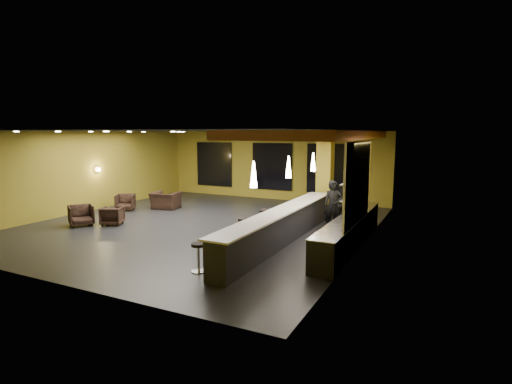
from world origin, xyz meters
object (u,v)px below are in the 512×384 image
at_px(armchair_b, 112,216).
at_px(bar_stool_1, 226,242).
at_px(pendant_1, 289,167).
at_px(staff_c, 348,200).
at_px(bar_stool_5, 294,207).
at_px(armchair_d, 165,200).
at_px(staff_b, 343,205).
at_px(bar_stool_2, 244,228).
at_px(prep_counter, 349,232).
at_px(armchair_c, 125,202).
at_px(bar_counter, 282,227).
at_px(armchair_a, 81,215).
at_px(pendant_2, 313,162).
at_px(pendant_0, 254,174).
at_px(column, 325,174).
at_px(bar_stool_0, 198,254).
at_px(bar_stool_3, 265,219).
at_px(staff_a, 333,205).
at_px(bar_stool_4, 280,213).

height_order(armchair_b, bar_stool_1, bar_stool_1).
relative_size(pendant_1, armchair_b, 0.93).
bearing_deg(staff_c, bar_stool_5, -179.37).
bearing_deg(armchair_d, staff_b, 172.45).
bearing_deg(bar_stool_2, armchair_d, 148.58).
relative_size(prep_counter, armchair_c, 7.54).
distance_m(pendant_1, armchair_c, 8.62).
bearing_deg(bar_counter, armchair_b, -175.30).
distance_m(armchair_a, bar_stool_1, 6.88).
bearing_deg(pendant_2, bar_counter, -90.00).
relative_size(pendant_0, pendant_1, 1.00).
bearing_deg(pendant_1, column, 90.00).
distance_m(staff_c, armchair_c, 9.69).
xyz_separation_m(pendant_2, bar_stool_2, (-0.92, -3.79, -1.81)).
bearing_deg(armchair_c, staff_b, -23.47).
height_order(staff_c, bar_stool_1, staff_c).
xyz_separation_m(column, bar_stool_0, (-0.84, -8.00, -1.28)).
bearing_deg(armchair_c, armchair_b, -87.20).
bearing_deg(staff_c, bar_stool_0, -106.15).
bearing_deg(armchair_c, staff_c, -21.87).
bearing_deg(column, bar_stool_2, -99.71).
bearing_deg(pendant_0, column, 90.00).
bearing_deg(pendant_2, prep_counter, -51.34).
bearing_deg(pendant_1, armchair_b, -171.06).
distance_m(armchair_a, armchair_d, 4.09).
xyz_separation_m(staff_c, armchair_c, (-9.53, -1.67, -0.56)).
height_order(column, staff_c, column).
relative_size(bar_stool_1, bar_stool_3, 0.84).
relative_size(armchair_a, bar_stool_3, 0.99).
height_order(pendant_0, staff_a, pendant_0).
relative_size(pendant_0, armchair_b, 0.93).
relative_size(pendant_0, bar_stool_4, 0.90).
xyz_separation_m(pendant_1, pendant_2, (0.00, 2.50, 0.00)).
relative_size(pendant_0, staff_a, 0.39).
bearing_deg(pendant_1, bar_stool_0, -102.10).
relative_size(column, bar_stool_4, 4.52).
bearing_deg(bar_stool_0, armchair_d, 134.11).
distance_m(staff_b, bar_stool_3, 3.22).
height_order(column, staff_b, column).
bearing_deg(staff_b, staff_c, 62.74).
bearing_deg(prep_counter, pendant_2, 128.66).
height_order(armchair_b, bar_stool_5, bar_stool_5).
relative_size(armchair_a, bar_stool_2, 1.00).
distance_m(armchair_a, bar_stool_3, 6.96).
distance_m(staff_a, armchair_b, 8.19).
relative_size(prep_counter, pendant_1, 8.57).
relative_size(armchair_b, bar_stool_1, 1.06).
distance_m(armchair_d, bar_stool_4, 6.09).
bearing_deg(pendant_0, bar_stool_4, 102.55).
relative_size(bar_counter, staff_c, 4.32).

